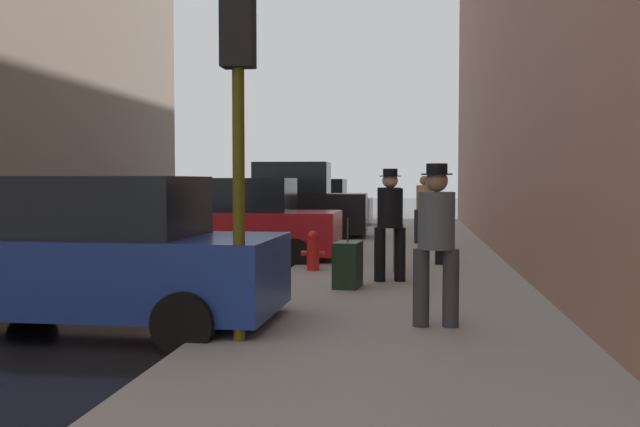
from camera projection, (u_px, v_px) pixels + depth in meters
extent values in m
cube|color=gray|center=(397.00, 304.00, 9.64)|extent=(4.00, 40.00, 0.15)
cube|color=navy|center=(97.00, 272.00, 8.19)|extent=(4.24, 1.92, 0.84)
cube|color=black|center=(112.00, 207.00, 8.13)|extent=(1.92, 1.60, 0.70)
cylinder|color=black|center=(32.00, 289.00, 9.32)|extent=(0.64, 0.23, 0.64)
cylinder|color=black|center=(234.00, 294.00, 8.91)|extent=(0.64, 0.23, 0.64)
cylinder|color=black|center=(184.00, 323.00, 7.10)|extent=(0.64, 0.23, 0.64)
cube|color=#B2191E|center=(236.00, 232.00, 14.62)|extent=(4.21, 1.87, 0.84)
cube|color=black|center=(246.00, 195.00, 14.56)|extent=(1.90, 1.58, 0.70)
cylinder|color=black|center=(186.00, 245.00, 15.72)|extent=(0.64, 0.22, 0.64)
cylinder|color=black|center=(157.00, 253.00, 13.90)|extent=(0.64, 0.22, 0.64)
cylinder|color=black|center=(308.00, 246.00, 15.38)|extent=(0.64, 0.22, 0.64)
cylinder|color=black|center=(295.00, 255.00, 13.56)|extent=(0.64, 0.22, 0.64)
cube|color=black|center=(286.00, 213.00, 20.22)|extent=(4.67, 2.01, 1.10)
cube|color=black|center=(292.00, 178.00, 20.16)|extent=(2.13, 1.64, 0.90)
cylinder|color=black|center=(240.00, 228.00, 21.30)|extent=(0.65, 0.24, 0.64)
cylinder|color=black|center=(227.00, 232.00, 19.47)|extent=(0.65, 0.24, 0.64)
cylinder|color=black|center=(340.00, 228.00, 21.02)|extent=(0.65, 0.24, 0.64)
cylinder|color=black|center=(336.00, 233.00, 19.19)|extent=(0.65, 0.24, 0.64)
cube|color=#B7BABF|center=(313.00, 209.00, 25.79)|extent=(4.21, 1.87, 0.84)
cube|color=black|center=(319.00, 189.00, 25.73)|extent=(1.90, 1.58, 0.70)
cylinder|color=black|center=(281.00, 218.00, 26.91)|extent=(0.64, 0.22, 0.64)
cylinder|color=black|center=(271.00, 221.00, 25.09)|extent=(0.64, 0.22, 0.64)
cylinder|color=black|center=(353.00, 218.00, 26.53)|extent=(0.64, 0.22, 0.64)
cylinder|color=black|center=(348.00, 221.00, 24.71)|extent=(0.64, 0.22, 0.64)
cylinder|color=red|center=(313.00, 255.00, 12.62)|extent=(0.22, 0.22, 0.55)
sphere|color=red|center=(313.00, 236.00, 12.60)|extent=(0.20, 0.20, 0.20)
cylinder|color=red|center=(304.00, 253.00, 12.64)|extent=(0.10, 0.09, 0.09)
cylinder|color=red|center=(322.00, 253.00, 12.59)|extent=(0.10, 0.09, 0.09)
cylinder|color=#514C0F|center=(239.00, 160.00, 7.02)|extent=(0.12, 0.12, 3.60)
cube|color=black|center=(238.00, 21.00, 6.95)|extent=(0.32, 0.24, 0.90)
sphere|color=yellow|center=(241.00, 24.00, 7.08)|extent=(0.14, 0.14, 0.14)
sphere|color=green|center=(241.00, 53.00, 7.10)|extent=(0.14, 0.14, 0.14)
cylinder|color=black|center=(400.00, 254.00, 11.24)|extent=(0.21, 0.21, 0.85)
cylinder|color=black|center=(380.00, 255.00, 11.22)|extent=(0.21, 0.21, 0.85)
cylinder|color=black|center=(390.00, 208.00, 11.19)|extent=(0.47, 0.47, 0.62)
sphere|color=tan|center=(390.00, 181.00, 11.17)|extent=(0.24, 0.24, 0.24)
cylinder|color=black|center=(390.00, 176.00, 11.17)|extent=(0.34, 0.34, 0.02)
cylinder|color=black|center=(390.00, 172.00, 11.17)|extent=(0.23, 0.23, 0.11)
cylinder|color=#333338|center=(451.00, 288.00, 7.73)|extent=(0.19, 0.19, 0.85)
cylinder|color=#333338|center=(421.00, 288.00, 7.76)|extent=(0.19, 0.19, 0.85)
cylinder|color=#4C5156|center=(436.00, 221.00, 7.71)|extent=(0.42, 0.42, 0.62)
sphere|color=#997051|center=(437.00, 181.00, 7.69)|extent=(0.24, 0.24, 0.24)
cylinder|color=black|center=(437.00, 174.00, 7.69)|extent=(0.34, 0.34, 0.02)
cylinder|color=black|center=(437.00, 169.00, 7.69)|extent=(0.23, 0.23, 0.11)
cylinder|color=black|center=(418.00, 227.00, 17.98)|extent=(0.19, 0.19, 0.85)
cylinder|color=black|center=(431.00, 227.00, 17.93)|extent=(0.19, 0.19, 0.85)
cylinder|color=tan|center=(424.00, 198.00, 17.92)|extent=(0.41, 0.41, 0.62)
sphere|color=#997051|center=(424.00, 180.00, 17.90)|extent=(0.24, 0.24, 0.24)
cylinder|color=#728CB2|center=(398.00, 248.00, 12.28)|extent=(0.19, 0.19, 0.85)
cylinder|color=#728CB2|center=(380.00, 248.00, 12.34)|extent=(0.19, 0.19, 0.85)
cylinder|color=black|center=(389.00, 206.00, 12.28)|extent=(0.42, 0.42, 0.62)
sphere|color=#997051|center=(389.00, 181.00, 12.25)|extent=(0.24, 0.24, 0.24)
cube|color=black|center=(348.00, 265.00, 10.58)|extent=(0.42, 0.60, 0.68)
cylinder|color=#333333|center=(348.00, 230.00, 10.55)|extent=(0.02, 0.02, 0.36)
cube|color=black|center=(444.00, 256.00, 13.62)|extent=(0.32, 0.44, 0.28)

